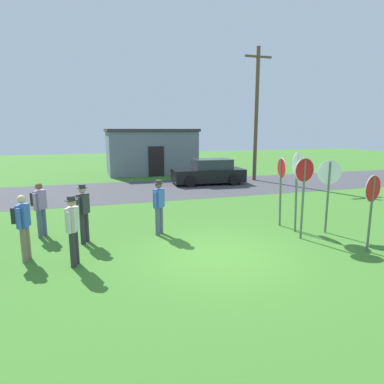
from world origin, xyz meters
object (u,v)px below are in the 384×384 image
(utility_pole, at_px, (256,113))
(person_in_dark_shirt, at_px, (73,227))
(person_in_teal, at_px, (83,210))
(stop_sign_far_back, at_px, (329,183))
(person_with_sunhat, at_px, (23,223))
(stop_sign_nearest, at_px, (304,184))
(parked_car_on_street, at_px, (209,173))
(person_on_left, at_px, (159,204))
(stop_sign_leaning_right, at_px, (281,180))
(stop_sign_tallest, at_px, (372,200))
(stop_sign_rear_left, at_px, (297,178))
(person_near_signs, at_px, (40,206))

(utility_pole, distance_m, person_in_dark_shirt, 15.96)
(person_in_dark_shirt, bearing_deg, person_in_teal, 81.84)
(person_in_teal, bearing_deg, stop_sign_far_back, -10.19)
(stop_sign_far_back, bearing_deg, person_with_sunhat, 177.56)
(person_in_teal, xyz_separation_m, person_with_sunhat, (-1.45, -0.95, -0.00))
(person_in_teal, height_order, person_with_sunhat, person_in_teal)
(utility_pole, relative_size, stop_sign_far_back, 3.52)
(utility_pole, xyz_separation_m, person_with_sunhat, (-12.06, -10.48, -3.33))
(stop_sign_nearest, relative_size, person_with_sunhat, 1.46)
(person_in_teal, relative_size, person_with_sunhat, 1.03)
(person_in_dark_shirt, bearing_deg, parked_car_on_street, 54.94)
(person_on_left, bearing_deg, stop_sign_nearest, -23.28)
(person_in_teal, bearing_deg, person_with_sunhat, -146.62)
(person_on_left, distance_m, person_with_sunhat, 3.85)
(stop_sign_nearest, distance_m, stop_sign_leaning_right, 1.43)
(stop_sign_nearest, xyz_separation_m, stop_sign_leaning_right, (0.13, 1.42, -0.08))
(stop_sign_leaning_right, relative_size, person_on_left, 1.36)
(parked_car_on_street, relative_size, stop_sign_leaning_right, 1.87)
(parked_car_on_street, xyz_separation_m, stop_sign_leaning_right, (-0.87, -9.20, 0.91))
(stop_sign_tallest, relative_size, stop_sign_rear_left, 0.82)
(stop_sign_rear_left, bearing_deg, person_on_left, 166.40)
(person_on_left, bearing_deg, stop_sign_leaning_right, -4.29)
(utility_pole, distance_m, person_near_signs, 15.00)
(stop_sign_nearest, height_order, stop_sign_leaning_right, stop_sign_nearest)
(utility_pole, relative_size, stop_sign_nearest, 3.35)
(utility_pole, bearing_deg, stop_sign_leaning_right, -113.46)
(stop_sign_nearest, relative_size, stop_sign_rear_left, 0.95)
(stop_sign_leaning_right, height_order, person_with_sunhat, stop_sign_leaning_right)
(stop_sign_rear_left, xyz_separation_m, person_with_sunhat, (-7.96, -0.04, -0.79))
(parked_car_on_street, relative_size, stop_sign_rear_left, 1.71)
(stop_sign_rear_left, bearing_deg, parked_car_on_street, 85.67)
(stop_sign_leaning_right, xyz_separation_m, person_in_dark_shirt, (-6.64, -1.50, -0.61))
(utility_pole, distance_m, person_on_left, 13.01)
(stop_sign_leaning_right, bearing_deg, utility_pole, 66.54)
(stop_sign_rear_left, xyz_separation_m, person_on_left, (-4.26, 1.03, -0.79))
(stop_sign_tallest, height_order, person_in_teal, stop_sign_tallest)
(stop_sign_nearest, height_order, stop_sign_far_back, stop_sign_nearest)
(stop_sign_nearest, height_order, person_in_teal, stop_sign_nearest)
(stop_sign_far_back, relative_size, person_near_signs, 1.39)
(stop_sign_tallest, height_order, stop_sign_rear_left, stop_sign_rear_left)
(person_near_signs, xyz_separation_m, person_on_left, (3.53, -0.88, 0.00))
(utility_pole, bearing_deg, person_on_left, -131.63)
(person_in_teal, distance_m, person_with_sunhat, 1.73)
(stop_sign_leaning_right, bearing_deg, stop_sign_nearest, -95.09)
(person_in_dark_shirt, bearing_deg, stop_sign_leaning_right, 12.72)
(person_with_sunhat, bearing_deg, stop_sign_tallest, -13.83)
(person_on_left, bearing_deg, utility_pole, 48.37)
(parked_car_on_street, height_order, stop_sign_far_back, stop_sign_far_back)
(stop_sign_far_back, distance_m, person_in_teal, 7.54)
(stop_sign_tallest, xyz_separation_m, person_near_signs, (-8.59, 4.11, -0.46))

